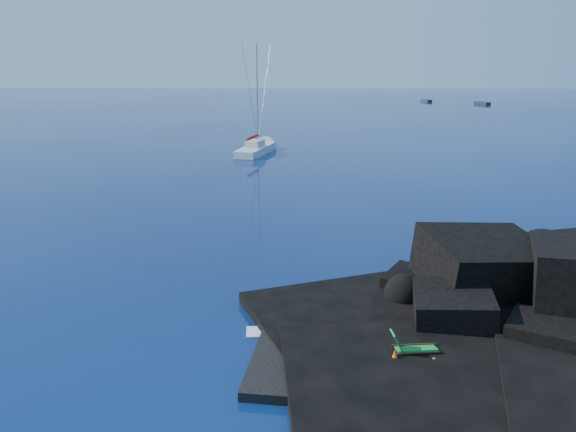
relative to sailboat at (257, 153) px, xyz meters
The scene contains 10 objects.
ground 47.42m from the sailboat, 85.71° to the right, with size 400.00×400.00×0.00m, color #030936.
beach 47.47m from the sailboat, 80.24° to the right, with size 8.50×6.00×0.70m, color black.
surf_foam 43.14m from the sailboat, 78.58° to the right, with size 10.00×8.00×0.06m, color white, non-canonical shape.
sailboat is the anchor object (origin of this frame).
deck_chair 47.93m from the sailboat, 78.47° to the right, with size 1.64×0.72×1.13m, color #1D8333, non-canonical shape.
towel 48.48m from the sailboat, 78.55° to the right, with size 1.95×0.92×0.05m, color silver.
sunbather 48.48m from the sailboat, 78.55° to the right, with size 1.85×0.46×0.25m, color #AF725C, non-canonical shape.
marker_cone 48.24m from the sailboat, 79.54° to the right, with size 0.37×0.37×0.56m, color orange.
distant_boat_a 92.02m from the sailboat, 66.23° to the left, with size 1.33×4.26×0.57m, color #2A2A2F.
distant_boat_b 89.76m from the sailboat, 57.03° to the left, with size 1.40×4.51×0.60m, color black.
Camera 1 is at (2.02, -17.63, 10.57)m, focal length 35.00 mm.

